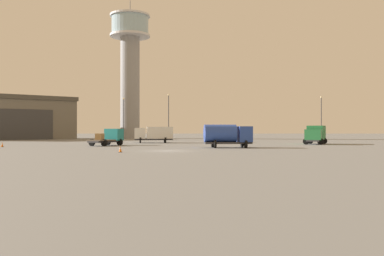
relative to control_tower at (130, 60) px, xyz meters
name	(u,v)px	position (x,y,z in m)	size (l,w,h in m)	color
ground_plane	(167,151)	(14.92, -66.07, -21.28)	(400.00, 400.00, 0.00)	slate
control_tower	(130,60)	(0.00, 0.00, 0.00)	(10.76, 10.76, 37.34)	gray
hangar	(11,118)	(-27.44, -10.72, -16.06)	(32.43, 30.63, 10.40)	#6B665B
truck_fuel_tanker_blue	(227,135)	(22.16, -57.84, -19.57)	(6.38, 3.64, 3.02)	#38383D
truck_box_white	(154,134)	(10.51, -37.84, -19.64)	(7.05, 3.83, 2.86)	#38383D
truck_flatbed_teal	(109,137)	(5.19, -50.72, -20.06)	(4.68, 6.19, 2.49)	#38383D
truck_box_green	(316,134)	(37.35, -44.71, -19.62)	(4.81, 6.77, 2.99)	#38383D
car_black	(231,139)	(24.32, -36.81, -20.54)	(4.58, 2.65, 1.37)	black
light_post_west	(321,114)	(46.66, -16.27, -15.41)	(0.44, 0.44, 10.01)	#38383D
light_post_east	(124,115)	(1.39, -17.50, -15.62)	(0.44, 0.44, 9.62)	#38383D
light_post_centre	(169,113)	(11.74, -18.71, -15.22)	(0.44, 0.44, 10.39)	#38383D
traffic_cone_near_left	(2,144)	(-8.21, -56.16, -20.93)	(0.36, 0.36, 0.70)	black
traffic_cone_near_right	(120,149)	(10.26, -69.09, -20.95)	(0.36, 0.36, 0.65)	black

